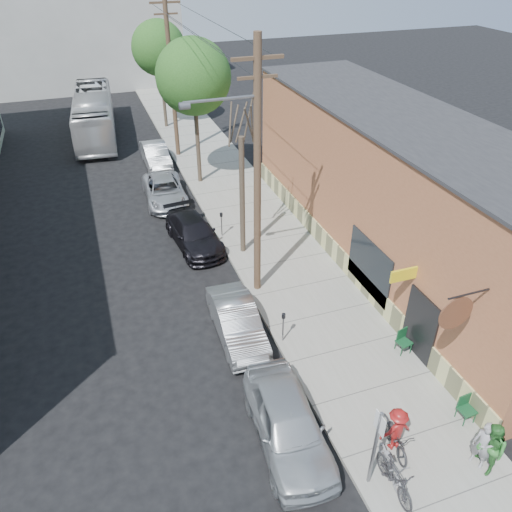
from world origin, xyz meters
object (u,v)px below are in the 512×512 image
object	(u,v)px
parked_bike_a	(394,478)
car_4	(156,155)
tree_leafy_far	(159,48)
bus	(94,115)
utility_pole_near	(256,172)
cyclist	(396,429)
patio_chair_b	(467,410)
parked_bike_b	(391,464)
parking_meter_far	(221,220)
parking_meter_near	(283,323)
patron_grey	(483,445)
tree_leafy_mid	(193,77)
car_1	(237,322)
tree_bare	(242,197)
patio_chair_a	(404,342)
patron_green	(491,449)
car_2	(194,233)
car_3	(165,191)
sign_post	(376,442)
car_0	(288,423)

from	to	relation	value
parked_bike_a	car_4	xyz separation A→B (m)	(-2.02, 24.68, 0.01)
tree_leafy_far	bus	size ratio (longest dim) A/B	0.68
utility_pole_near	cyclist	world-z (taller)	utility_pole_near
patio_chair_b	parked_bike_b	bearing A→B (deg)	-169.55
tree_leafy_far	cyclist	distance (m)	31.02
parking_meter_far	parked_bike_a	bearing A→B (deg)	-87.72
car_4	parking_meter_near	bearing A→B (deg)	-85.76
parking_meter_far	patio_chair_b	xyz separation A→B (m)	(3.93, -13.18, -0.39)
parked_bike_b	patron_grey	bearing A→B (deg)	-2.27
tree_leafy_mid	tree_leafy_far	world-z (taller)	tree_leafy_mid
parked_bike_b	utility_pole_near	bearing A→B (deg)	103.68
car_1	parked_bike_a	bearing A→B (deg)	-72.82
tree_leafy_far	car_1	world-z (taller)	tree_leafy_far
tree_bare	tree_leafy_mid	xyz separation A→B (m)	(0.00, 8.30, 3.29)
patron_grey	parked_bike_b	bearing A→B (deg)	-124.62
patio_chair_a	car_4	distance (m)	20.90
patron_green	car_2	distance (m)	15.31
utility_pole_near	car_3	size ratio (longest dim) A/B	2.17
tree_bare	cyclist	size ratio (longest dim) A/B	3.70
utility_pole_near	tree_bare	world-z (taller)	utility_pole_near
tree_leafy_mid	car_3	distance (m)	6.32
patio_chair_a	car_2	world-z (taller)	car_2
parking_meter_near	car_2	distance (m)	7.95
parking_meter_far	car_1	size ratio (longest dim) A/B	0.30
parking_meter_near	car_1	size ratio (longest dim) A/B	0.30
patron_green	parked_bike_a	world-z (taller)	patron_green
tree_bare	tree_leafy_mid	size ratio (longest dim) A/B	0.68
tree_leafy_mid	parked_bike_b	bearing A→B (deg)	-89.41
tree_bare	car_2	xyz separation A→B (m)	(-2.00, 1.45, -2.25)
patio_chair_b	patron_green	xyz separation A→B (m)	(-0.60, -1.56, 0.43)
tree_leafy_mid	cyclist	distance (m)	20.62
tree_leafy_mid	car_1	world-z (taller)	tree_leafy_mid
tree_leafy_far	car_3	bearing A→B (deg)	-101.06
tree_leafy_far	car_3	distance (m)	13.70
sign_post	patron_green	xyz separation A→B (m)	(3.23, -0.74, -0.81)
patron_green	parking_meter_far	bearing A→B (deg)	-153.28
tree_leafy_far	parked_bike_b	distance (m)	31.79
tree_leafy_mid	patron_green	bearing A→B (deg)	-82.58
utility_pole_near	tree_leafy_mid	distance (m)	11.33
parked_bike_b	car_3	size ratio (longest dim) A/B	0.33
parking_meter_far	patio_chair_b	world-z (taller)	parking_meter_far
tree_leafy_far	car_1	bearing A→B (deg)	-94.68
parked_bike_a	car_0	bearing A→B (deg)	130.34
cyclist	car_4	size ratio (longest dim) A/B	0.36
tree_bare	car_3	world-z (taller)	tree_bare
utility_pole_near	cyclist	xyz separation A→B (m)	(1.19, -8.62, -4.51)
tree_leafy_mid	car_4	size ratio (longest dim) A/B	1.94
utility_pole_near	car_2	size ratio (longest dim) A/B	2.17
cyclist	patio_chair_b	bearing A→B (deg)	-178.92
patio_chair_a	patron_grey	size ratio (longest dim) A/B	0.55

